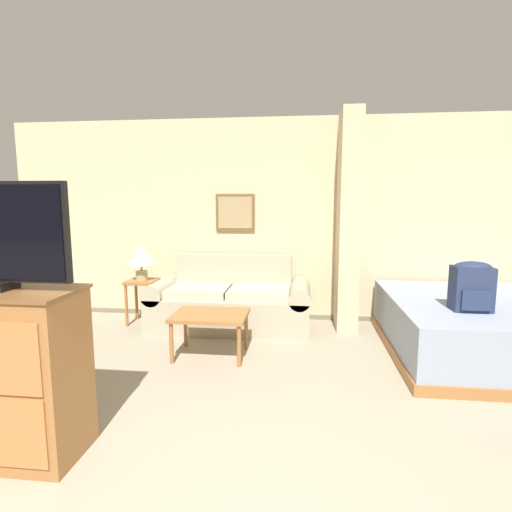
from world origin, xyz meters
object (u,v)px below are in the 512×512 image
object	(u,v)px
coffee_table	(210,318)
table_lamp	(141,257)
backpack	(472,285)
bed	(473,327)
couch	(230,302)
tv_dresser	(0,373)

from	to	relation	value
coffee_table	table_lamp	size ratio (longest dim) A/B	1.69
backpack	table_lamp	bearing A→B (deg)	164.21
bed	table_lamp	bearing A→B (deg)	170.69
table_lamp	bed	distance (m)	3.84
couch	table_lamp	world-z (taller)	table_lamp
tv_dresser	table_lamp	bearing A→B (deg)	94.37
table_lamp	bed	bearing A→B (deg)	-9.31
couch	bed	distance (m)	2.68
table_lamp	bed	world-z (taller)	table_lamp
couch	coffee_table	size ratio (longest dim) A/B	2.65
coffee_table	table_lamp	xyz separation A→B (m)	(-1.11, 0.97, 0.47)
table_lamp	couch	bearing A→B (deg)	0.00
table_lamp	bed	size ratio (longest dim) A/B	0.22
coffee_table	backpack	xyz separation A→B (m)	(2.44, -0.03, 0.41)
backpack	bed	bearing A→B (deg)	62.86
couch	coffee_table	xyz separation A→B (m)	(-0.03, -0.97, 0.08)
tv_dresser	backpack	xyz separation A→B (m)	(3.34, 1.65, 0.28)
tv_dresser	coffee_table	bearing A→B (deg)	61.84
couch	table_lamp	size ratio (longest dim) A/B	4.47
table_lamp	backpack	bearing A→B (deg)	-15.79
tv_dresser	bed	world-z (taller)	tv_dresser
coffee_table	table_lamp	distance (m)	1.54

